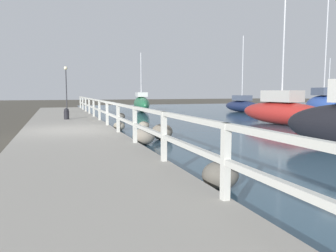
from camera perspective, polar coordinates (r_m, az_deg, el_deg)
name	(u,v)px	position (r m, az deg, el deg)	size (l,w,h in m)	color
ground_plane	(70,139)	(12.47, -16.76, -2.20)	(120.00, 120.00, 0.00)	#4C473D
dock_walkway	(69,134)	(12.44, -16.79, -1.42)	(3.33, 36.00, 0.34)	#9E998E
railing	(112,111)	(12.52, -9.73, 2.66)	(0.10, 32.50, 0.99)	silver
boulder_far_strip	(144,136)	(10.68, -4.24, -1.79)	(0.74, 0.67, 0.55)	gray
boulder_water_edge	(120,116)	(20.31, -8.28, 1.67)	(0.57, 0.51, 0.43)	#666056
boulder_downstream	(220,175)	(5.94, 9.09, -8.43)	(0.66, 0.60, 0.50)	#666056
boulder_mid_strip	(119,126)	(14.79, -8.50, 0.00)	(0.51, 0.46, 0.39)	gray
boulder_near_dock	(144,125)	(14.95, -4.25, 0.09)	(0.50, 0.45, 0.38)	gray
boulder_upstream	(162,132)	(11.76, -1.05, -1.01)	(0.77, 0.69, 0.58)	slate
mooring_bollard	(66,114)	(17.18, -17.26, 2.06)	(0.26, 0.26, 0.57)	black
dock_lamp	(66,80)	(22.91, -17.33, 7.65)	(0.24, 0.24, 3.05)	#2D2D33
sailboat_green	(141,103)	(28.07, -4.67, 3.94)	(1.96, 5.85, 4.97)	#236B42
sailboat_red	(281,111)	(18.22, 19.14, 2.51)	(2.36, 5.75, 7.89)	red
sailboat_navy	(242,105)	(28.42, 12.73, 3.54)	(1.80, 4.39, 6.32)	#192347
sailboat_blue	(323,105)	(24.15, 25.42, 3.38)	(1.81, 3.18, 7.90)	#2D4C9E
sailboat_gray	(328,104)	(35.27, 26.08, 3.46)	(1.75, 5.37, 4.90)	gray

